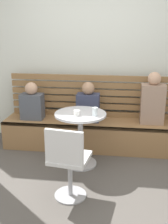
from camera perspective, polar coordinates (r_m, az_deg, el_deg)
ground at (r=3.29m, az=-0.79°, el=-16.12°), size 8.00×8.00×0.00m
back_wall at (r=4.39m, az=2.34°, el=12.60°), size 5.20×0.10×2.90m
booth_bench at (r=4.24m, az=1.57°, el=-4.69°), size 2.70×0.52×0.44m
booth_backrest at (r=4.30m, az=1.98°, el=3.41°), size 2.65×0.04×0.67m
cafe_table at (r=3.63m, az=-0.75°, el=-3.57°), size 0.68×0.68×0.74m
white_chair at (r=2.92m, az=-3.39°, el=-10.22°), size 0.45×0.45×0.85m
person_adult at (r=4.11m, az=14.21°, el=2.30°), size 0.34×0.22×0.77m
person_child_left at (r=4.10m, az=0.87°, el=1.66°), size 0.34×0.22×0.60m
person_child_middle at (r=4.28m, az=-10.84°, el=1.84°), size 0.34×0.22×0.58m
cup_ceramic_white at (r=3.45m, az=-1.53°, el=-0.18°), size 0.08×0.08×0.07m
cup_water_clear at (r=3.43m, az=2.33°, el=0.07°), size 0.07×0.07×0.11m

